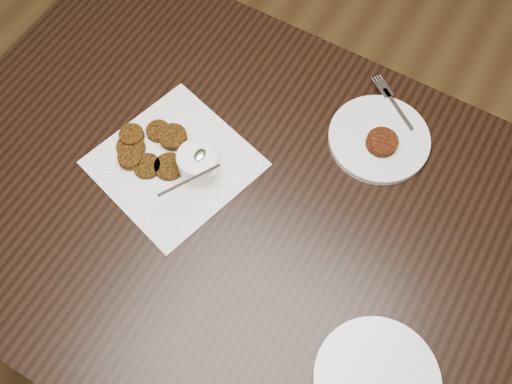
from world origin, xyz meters
TOP-DOWN VIEW (x-y plane):
  - floor at (0.00, 0.00)m, footprint 4.00×4.00m
  - table at (0.04, 0.08)m, footprint 1.42×0.91m
  - napkin at (-0.19, 0.10)m, footprint 0.34×0.34m
  - sauce_ramekin at (-0.13, 0.11)m, footprint 0.11×0.11m
  - patty_cluster at (-0.25, 0.09)m, footprint 0.25×0.25m
  - plate_with_patty at (0.15, 0.35)m, footprint 0.29×0.29m
  - plate_empty at (0.34, -0.08)m, footprint 0.26×0.26m

SIDE VIEW (x-z plane):
  - floor at x=0.00m, z-range 0.00..0.00m
  - table at x=0.04m, z-range 0.00..0.75m
  - napkin at x=-0.19m, z-range 0.75..0.75m
  - plate_empty at x=0.34m, z-range 0.75..0.77m
  - patty_cluster at x=-0.25m, z-range 0.75..0.77m
  - plate_with_patty at x=0.15m, z-range 0.75..0.78m
  - sauce_ramekin at x=-0.13m, z-range 0.75..0.87m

